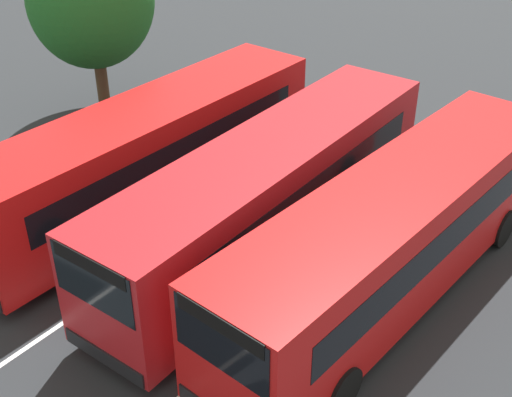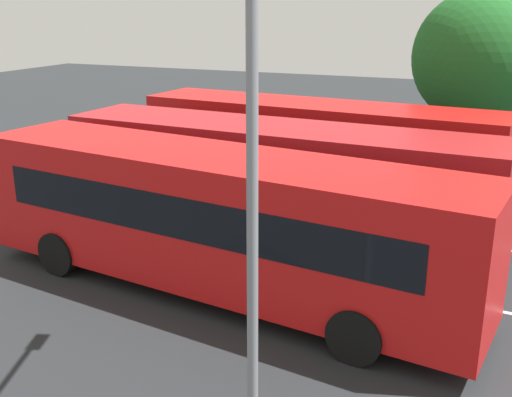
% 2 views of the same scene
% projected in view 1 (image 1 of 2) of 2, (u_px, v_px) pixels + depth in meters
% --- Properties ---
extents(ground_plane, '(76.68, 76.68, 0.00)m').
position_uv_depth(ground_plane, '(259.00, 248.00, 17.55)').
color(ground_plane, '#232628').
extents(bus_far_left, '(11.67, 3.37, 3.09)m').
position_uv_depth(bus_far_left, '(150.00, 152.00, 18.49)').
color(bus_far_left, red).
rests_on(bus_far_left, ground).
extents(bus_center_left, '(11.62, 3.01, 3.09)m').
position_uv_depth(bus_center_left, '(270.00, 192.00, 16.68)').
color(bus_center_left, '#AD191E').
rests_on(bus_center_left, ground).
extents(bus_center_right, '(11.72, 3.88, 3.09)m').
position_uv_depth(bus_center_right, '(395.00, 234.00, 15.08)').
color(bus_center_right, red).
rests_on(bus_center_right, ground).
extents(lane_stripe_outer_left, '(16.44, 1.15, 0.01)m').
position_uv_depth(lane_stripe_outer_left, '(205.00, 227.00, 18.40)').
color(lane_stripe_outer_left, silver).
rests_on(lane_stripe_outer_left, ground).
extents(lane_stripe_inner_left, '(16.44, 1.15, 0.01)m').
position_uv_depth(lane_stripe_inner_left, '(319.00, 271.00, 16.70)').
color(lane_stripe_inner_left, silver).
rests_on(lane_stripe_inner_left, ground).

